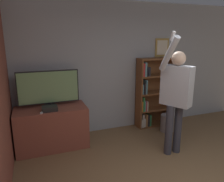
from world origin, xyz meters
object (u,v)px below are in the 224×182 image
game_console (50,108)px  person (176,93)px  television (49,88)px  waste_bin (167,123)px  bookshelf (150,94)px

game_console → person: 2.16m
television → person: bearing=-28.7°
game_console → waste_bin: bearing=-0.3°
game_console → bookshelf: bookshelf is taller
game_console → person: size_ratio=0.12×
waste_bin → television: bearing=173.7°
bookshelf → person: 1.28m
television → game_console: 0.39m
person → television: bearing=-147.3°
bookshelf → waste_bin: size_ratio=4.22×
person → waste_bin: bearing=122.9°
game_console → waste_bin: game_console is taller
television → bookshelf: (2.19, 0.14, -0.36)m
game_console → bookshelf: size_ratio=0.17×
television → bookshelf: bookshelf is taller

